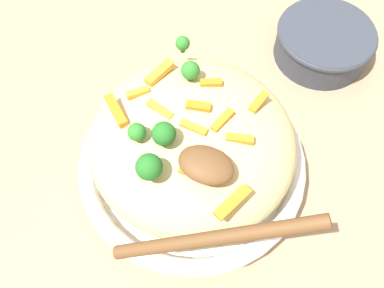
% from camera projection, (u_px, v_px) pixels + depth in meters
% --- Properties ---
extents(ground_plane, '(2.40, 2.40, 0.00)m').
position_uv_depth(ground_plane, '(192.00, 172.00, 0.52)').
color(ground_plane, '#9E7F60').
extents(serving_bowl, '(0.28, 0.28, 0.05)m').
position_uv_depth(serving_bowl, '(192.00, 164.00, 0.50)').
color(serving_bowl, white).
rests_on(serving_bowl, ground_plane).
extents(pasta_mound, '(0.24, 0.23, 0.09)m').
position_uv_depth(pasta_mound, '(192.00, 141.00, 0.44)').
color(pasta_mound, '#D1BA7A').
rests_on(pasta_mound, serving_bowl).
extents(carrot_piece_0, '(0.03, 0.01, 0.01)m').
position_uv_depth(carrot_piece_0, '(194.00, 128.00, 0.40)').
color(carrot_piece_0, orange).
rests_on(carrot_piece_0, pasta_mound).
extents(carrot_piece_1, '(0.02, 0.03, 0.01)m').
position_uv_depth(carrot_piece_1, '(222.00, 121.00, 0.40)').
color(carrot_piece_1, orange).
rests_on(carrot_piece_1, pasta_mound).
extents(carrot_piece_2, '(0.02, 0.02, 0.01)m').
position_uv_depth(carrot_piece_2, '(138.00, 93.00, 0.43)').
color(carrot_piece_2, orange).
rests_on(carrot_piece_2, pasta_mound).
extents(carrot_piece_3, '(0.03, 0.02, 0.01)m').
position_uv_depth(carrot_piece_3, '(241.00, 136.00, 0.40)').
color(carrot_piece_3, orange).
rests_on(carrot_piece_3, pasta_mound).
extents(carrot_piece_4, '(0.02, 0.04, 0.01)m').
position_uv_depth(carrot_piece_4, '(160.00, 72.00, 0.44)').
color(carrot_piece_4, orange).
rests_on(carrot_piece_4, pasta_mound).
extents(carrot_piece_5, '(0.04, 0.03, 0.01)m').
position_uv_depth(carrot_piece_5, '(116.00, 110.00, 0.41)').
color(carrot_piece_5, orange).
rests_on(carrot_piece_5, pasta_mound).
extents(carrot_piece_6, '(0.02, 0.03, 0.01)m').
position_uv_depth(carrot_piece_6, '(259.00, 102.00, 0.42)').
color(carrot_piece_6, orange).
rests_on(carrot_piece_6, pasta_mound).
extents(carrot_piece_7, '(0.01, 0.03, 0.01)m').
position_uv_depth(carrot_piece_7, '(186.00, 160.00, 0.38)').
color(carrot_piece_7, orange).
rests_on(carrot_piece_7, pasta_mound).
extents(carrot_piece_8, '(0.03, 0.01, 0.01)m').
position_uv_depth(carrot_piece_8, '(207.00, 153.00, 0.39)').
color(carrot_piece_8, orange).
rests_on(carrot_piece_8, pasta_mound).
extents(carrot_piece_9, '(0.03, 0.02, 0.01)m').
position_uv_depth(carrot_piece_9, '(161.00, 107.00, 0.41)').
color(carrot_piece_9, orange).
rests_on(carrot_piece_9, pasta_mound).
extents(carrot_piece_10, '(0.03, 0.04, 0.01)m').
position_uv_depth(carrot_piece_10, '(233.00, 202.00, 0.37)').
color(carrot_piece_10, orange).
rests_on(carrot_piece_10, pasta_mound).
extents(carrot_piece_11, '(0.03, 0.01, 0.01)m').
position_uv_depth(carrot_piece_11, '(200.00, 107.00, 0.41)').
color(carrot_piece_11, orange).
rests_on(carrot_piece_11, pasta_mound).
extents(carrot_piece_12, '(0.03, 0.02, 0.01)m').
position_uv_depth(carrot_piece_12, '(213.00, 83.00, 0.43)').
color(carrot_piece_12, orange).
rests_on(carrot_piece_12, pasta_mound).
extents(broccoli_floret_0, '(0.02, 0.02, 0.03)m').
position_uv_depth(broccoli_floret_0, '(164.00, 134.00, 0.38)').
color(broccoli_floret_0, '#205B1C').
rests_on(broccoli_floret_0, pasta_mound).
extents(broccoli_floret_1, '(0.02, 0.02, 0.03)m').
position_uv_depth(broccoli_floret_1, '(190.00, 71.00, 0.42)').
color(broccoli_floret_1, '#296820').
rests_on(broccoli_floret_1, pasta_mound).
extents(broccoli_floret_2, '(0.03, 0.03, 0.03)m').
position_uv_depth(broccoli_floret_2, '(149.00, 167.00, 0.37)').
color(broccoli_floret_2, '#205B1C').
rests_on(broccoli_floret_2, pasta_mound).
extents(broccoli_floret_3, '(0.02, 0.02, 0.02)m').
position_uv_depth(broccoli_floret_3, '(183.00, 44.00, 0.45)').
color(broccoli_floret_3, '#296820').
rests_on(broccoli_floret_3, pasta_mound).
extents(broccoli_floret_4, '(0.02, 0.02, 0.02)m').
position_uv_depth(broccoli_floret_4, '(137.00, 132.00, 0.39)').
color(broccoli_floret_4, '#296820').
rests_on(broccoli_floret_4, pasta_mound).
extents(serving_spoon, '(0.16, 0.13, 0.09)m').
position_uv_depth(serving_spoon, '(208.00, 190.00, 0.34)').
color(serving_spoon, brown).
rests_on(serving_spoon, pasta_mound).
extents(companion_bowl, '(0.15, 0.15, 0.05)m').
position_uv_depth(companion_bowl, '(324.00, 41.00, 0.59)').
color(companion_bowl, '#333842').
rests_on(companion_bowl, ground_plane).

